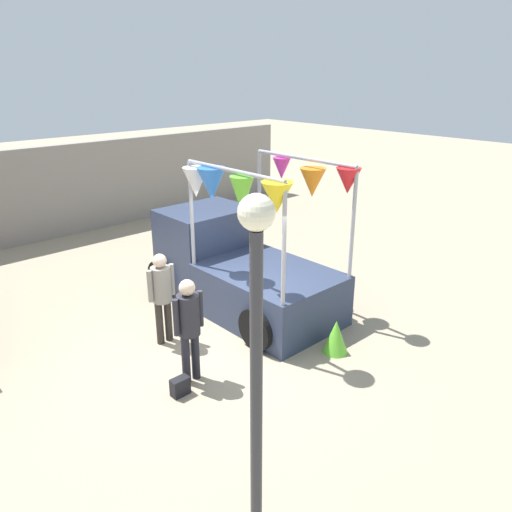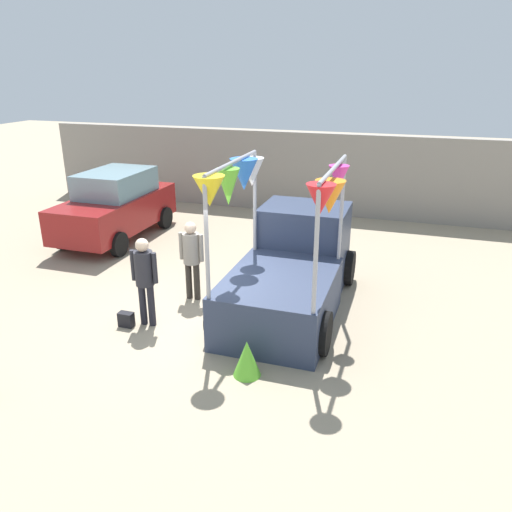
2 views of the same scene
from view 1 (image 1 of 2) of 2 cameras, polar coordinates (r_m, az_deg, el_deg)
name	(u,v)px [view 1 (image 1 of 2)]	position (r m, az deg, el deg)	size (l,w,h in m)	color
ground_plane	(213,349)	(8.87, -4.94, -10.59)	(60.00, 60.00, 0.00)	gray
vendor_truck	(235,261)	(10.20, -2.47, -0.62)	(2.44, 4.13, 3.05)	#2D3851
person_customer	(189,321)	(7.61, -7.69, -7.39)	(0.53, 0.34, 1.71)	black
person_vendor	(162,290)	(8.77, -10.73, -3.84)	(0.53, 0.34, 1.67)	#2D2823
handbag	(180,387)	(7.77, -8.67, -14.53)	(0.28, 0.16, 0.28)	black
street_lamp	(256,329)	(4.51, 0.04, -8.35)	(0.32, 0.32, 3.64)	#333338
brick_boundary_wall	(32,195)	(15.22, -24.19, 6.36)	(18.00, 0.36, 2.60)	gray
folded_kite_bundle_lime	(336,337)	(8.72, 9.11, -9.08)	(0.44, 0.44, 0.60)	#66CC33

